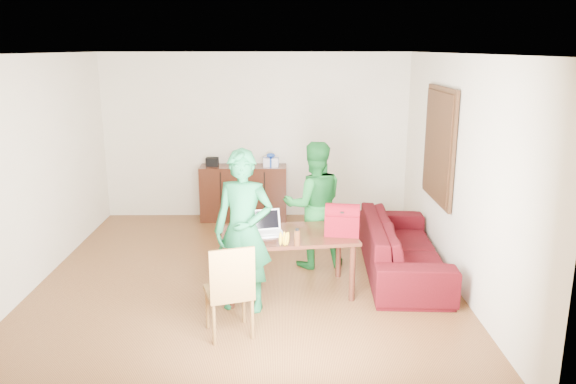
{
  "coord_description": "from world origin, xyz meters",
  "views": [
    {
      "loc": [
        0.45,
        -6.42,
        2.77
      ],
      "look_at": [
        0.5,
        -0.14,
        1.15
      ],
      "focal_mm": 35.0,
      "sensor_mm": 36.0,
      "label": 1
    }
  ],
  "objects_px": {
    "person_near": "(243,231)",
    "person_far": "(314,205)",
    "table": "(288,241)",
    "chair": "(230,308)",
    "sofa": "(402,246)",
    "red_bag": "(342,223)",
    "bottle": "(297,237)",
    "laptop": "(268,231)"
  },
  "relations": [
    {
      "from": "table",
      "to": "laptop",
      "type": "relative_size",
      "value": 3.96
    },
    {
      "from": "red_bag",
      "to": "sofa",
      "type": "distance_m",
      "value": 1.16
    },
    {
      "from": "person_near",
      "to": "red_bag",
      "type": "distance_m",
      "value": 1.16
    },
    {
      "from": "table",
      "to": "bottle",
      "type": "distance_m",
      "value": 0.44
    },
    {
      "from": "table",
      "to": "person_far",
      "type": "distance_m",
      "value": 0.91
    },
    {
      "from": "person_near",
      "to": "sofa",
      "type": "xyz_separation_m",
      "value": [
        1.92,
        1.01,
        -0.54
      ]
    },
    {
      "from": "chair",
      "to": "sofa",
      "type": "distance_m",
      "value": 2.59
    },
    {
      "from": "bottle",
      "to": "laptop",
      "type": "bearing_deg",
      "value": 131.96
    },
    {
      "from": "person_near",
      "to": "sofa",
      "type": "relative_size",
      "value": 0.76
    },
    {
      "from": "person_near",
      "to": "person_far",
      "type": "xyz_separation_m",
      "value": [
        0.82,
        1.24,
        -0.06
      ]
    },
    {
      "from": "table",
      "to": "person_near",
      "type": "relative_size",
      "value": 0.91
    },
    {
      "from": "sofa",
      "to": "bottle",
      "type": "bearing_deg",
      "value": 128.73
    },
    {
      "from": "table",
      "to": "chair",
      "type": "distance_m",
      "value": 1.22
    },
    {
      "from": "table",
      "to": "person_near",
      "type": "bearing_deg",
      "value": -145.6
    },
    {
      "from": "person_near",
      "to": "sofa",
      "type": "distance_m",
      "value": 2.24
    },
    {
      "from": "bottle",
      "to": "red_bag",
      "type": "bearing_deg",
      "value": 34.32
    },
    {
      "from": "red_bag",
      "to": "chair",
      "type": "bearing_deg",
      "value": -131.57
    },
    {
      "from": "laptop",
      "to": "sofa",
      "type": "xyz_separation_m",
      "value": [
        1.68,
        0.61,
        -0.42
      ]
    },
    {
      "from": "person_far",
      "to": "red_bag",
      "type": "bearing_deg",
      "value": 99.5
    },
    {
      "from": "red_bag",
      "to": "sofa",
      "type": "xyz_separation_m",
      "value": [
        0.83,
        0.62,
        -0.51
      ]
    },
    {
      "from": "chair",
      "to": "red_bag",
      "type": "height_order",
      "value": "red_bag"
    },
    {
      "from": "table",
      "to": "sofa",
      "type": "height_order",
      "value": "table"
    },
    {
      "from": "chair",
      "to": "red_bag",
      "type": "distance_m",
      "value": 1.65
    },
    {
      "from": "table",
      "to": "person_near",
      "type": "xyz_separation_m",
      "value": [
        -0.48,
        -0.42,
        0.26
      ]
    },
    {
      "from": "sofa",
      "to": "laptop",
      "type": "bearing_deg",
      "value": 113.07
    },
    {
      "from": "laptop",
      "to": "sofa",
      "type": "height_order",
      "value": "laptop"
    },
    {
      "from": "person_far",
      "to": "person_near",
      "type": "bearing_deg",
      "value": 48.51
    },
    {
      "from": "bottle",
      "to": "sofa",
      "type": "height_order",
      "value": "bottle"
    },
    {
      "from": "person_near",
      "to": "red_bag",
      "type": "height_order",
      "value": "person_near"
    },
    {
      "from": "chair",
      "to": "person_near",
      "type": "bearing_deg",
      "value": 62.04
    },
    {
      "from": "table",
      "to": "sofa",
      "type": "relative_size",
      "value": 0.69
    },
    {
      "from": "person_near",
      "to": "red_bag",
      "type": "xyz_separation_m",
      "value": [
        1.09,
        0.39,
        -0.03
      ]
    },
    {
      "from": "bottle",
      "to": "red_bag",
      "type": "distance_m",
      "value": 0.63
    },
    {
      "from": "table",
      "to": "laptop",
      "type": "distance_m",
      "value": 0.27
    },
    {
      "from": "table",
      "to": "red_bag",
      "type": "height_order",
      "value": "red_bag"
    },
    {
      "from": "bottle",
      "to": "red_bag",
      "type": "height_order",
      "value": "red_bag"
    },
    {
      "from": "person_near",
      "to": "sofa",
      "type": "height_order",
      "value": "person_near"
    },
    {
      "from": "table",
      "to": "bottle",
      "type": "bearing_deg",
      "value": -84.0
    },
    {
      "from": "person_near",
      "to": "person_far",
      "type": "distance_m",
      "value": 1.49
    },
    {
      "from": "chair",
      "to": "person_far",
      "type": "xyz_separation_m",
      "value": [
        0.93,
        1.83,
        0.54
      ]
    },
    {
      "from": "laptop",
      "to": "red_bag",
      "type": "distance_m",
      "value": 0.85
    },
    {
      "from": "table",
      "to": "person_far",
      "type": "relative_size",
      "value": 0.98
    }
  ]
}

